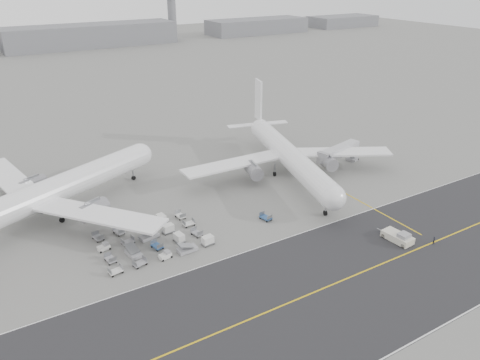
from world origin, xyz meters
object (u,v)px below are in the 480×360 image
airliner_b (288,155)px  pushback_tug (398,237)px  control_tower (172,15)px  airliner_a (49,193)px  jet_bridge (339,152)px  ground_crew_a (434,240)px

airliner_b → pushback_tug: airliner_b is taller
control_tower → airliner_a: bearing=-119.0°
airliner_a → airliner_b: bearing=-122.5°
control_tower → pushback_tug: bearing=-105.2°
jet_bridge → pushback_tug: bearing=-127.8°
control_tower → ground_crew_a: size_ratio=19.99×
airliner_a → jet_bridge: 70.65m
airliner_a → airliner_b: airliner_a is taller
airliner_a → ground_crew_a: bearing=-153.5°
ground_crew_a → airliner_a: bearing=129.2°
jet_bridge → ground_crew_a: bearing=-118.5°
jet_bridge → ground_crew_a: jet_bridge is taller
jet_bridge → airliner_b: bearing=156.2°
control_tower → jet_bridge: size_ratio=1.96×
control_tower → ground_crew_a: bearing=-104.0°
ground_crew_a → airliner_b: bearing=84.6°
airliner_a → airliner_b: 55.68m
airliner_b → jet_bridge: airliner_b is taller
control_tower → airliner_a: 269.06m
airliner_b → airliner_a: bearing=-173.1°
control_tower → ground_crew_a: (-70.76, -283.34, -15.47)m
pushback_tug → jet_bridge: (15.16, 33.69, 3.24)m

